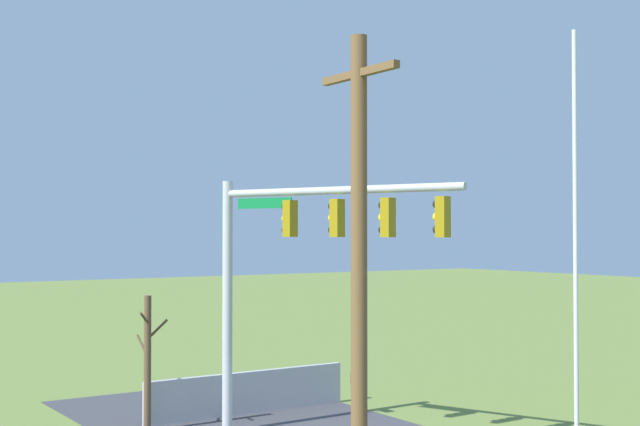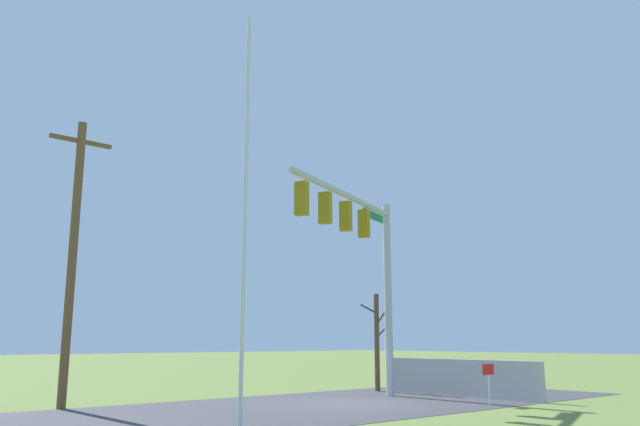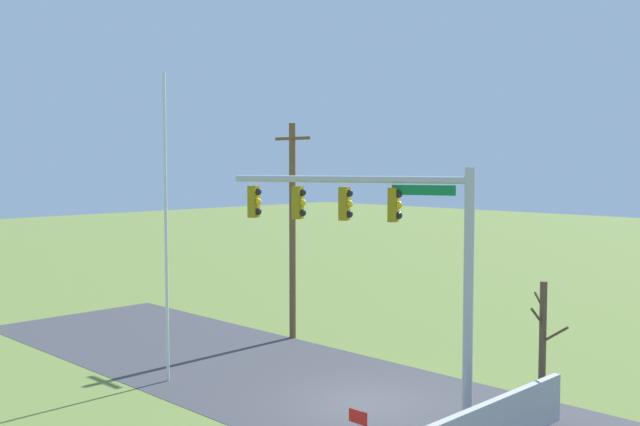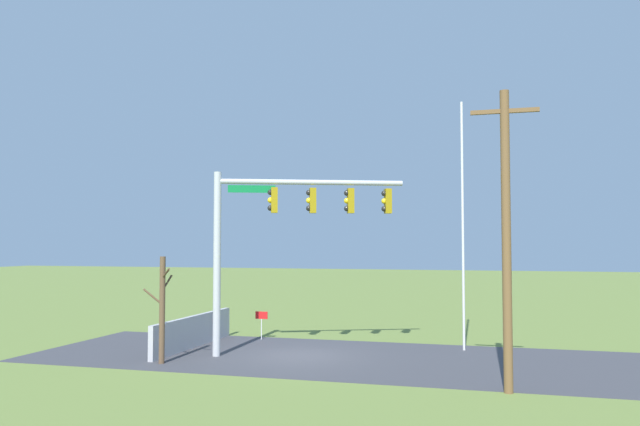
{
  "view_description": "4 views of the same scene",
  "coord_description": "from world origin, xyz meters",
  "px_view_note": "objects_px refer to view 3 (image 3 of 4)",
  "views": [
    {
      "loc": [
        -18.31,
        12.1,
        5.46
      ],
      "look_at": [
        0.03,
        -0.17,
        5.97
      ],
      "focal_mm": 48.69,
      "sensor_mm": 36.0,
      "label": 1
    },
    {
      "loc": [
        -14.14,
        -15.14,
        1.92
      ],
      "look_at": [
        -1.41,
        -0.33,
        5.82
      ],
      "focal_mm": 35.93,
      "sensor_mm": 36.0,
      "label": 2
    },
    {
      "loc": [
        14.19,
        -16.02,
        6.99
      ],
      "look_at": [
        -1.11,
        -0.68,
        5.54
      ],
      "focal_mm": 41.82,
      "sensor_mm": 36.0,
      "label": 3
    },
    {
      "loc": [
        -6.99,
        22.55,
        4.17
      ],
      "look_at": [
        -0.71,
        -0.29,
        5.34
      ],
      "focal_mm": 35.16,
      "sensor_mm": 36.0,
      "label": 4
    }
  ],
  "objects_px": {
    "flagpole": "(166,229)",
    "open_sign": "(358,423)",
    "signal_mast": "(387,234)",
    "bare_tree": "(543,346)",
    "utility_pole": "(292,227)"
  },
  "relations": [
    {
      "from": "signal_mast",
      "to": "open_sign",
      "type": "distance_m",
      "value": 5.66
    },
    {
      "from": "open_sign",
      "to": "signal_mast",
      "type": "bearing_deg",
      "value": 120.15
    },
    {
      "from": "signal_mast",
      "to": "open_sign",
      "type": "relative_size",
      "value": 5.64
    },
    {
      "from": "signal_mast",
      "to": "utility_pole",
      "type": "bearing_deg",
      "value": 154.06
    },
    {
      "from": "bare_tree",
      "to": "open_sign",
      "type": "xyz_separation_m",
      "value": [
        -1.42,
        -6.07,
        -1.02
      ]
    },
    {
      "from": "signal_mast",
      "to": "bare_tree",
      "type": "xyz_separation_m",
      "value": [
        3.39,
        2.68,
        -3.07
      ]
    },
    {
      "from": "flagpole",
      "to": "bare_tree",
      "type": "relative_size",
      "value": 2.64
    },
    {
      "from": "flagpole",
      "to": "bare_tree",
      "type": "xyz_separation_m",
      "value": [
        10.07,
        5.58,
        -3.0
      ]
    },
    {
      "from": "flagpole",
      "to": "open_sign",
      "type": "bearing_deg",
      "value": -3.24
    },
    {
      "from": "signal_mast",
      "to": "open_sign",
      "type": "height_order",
      "value": "signal_mast"
    },
    {
      "from": "signal_mast",
      "to": "utility_pole",
      "type": "height_order",
      "value": "utility_pole"
    },
    {
      "from": "flagpole",
      "to": "open_sign",
      "type": "relative_size",
      "value": 8.07
    },
    {
      "from": "flagpole",
      "to": "utility_pole",
      "type": "xyz_separation_m",
      "value": [
        -1.5,
        6.88,
        -0.48
      ]
    },
    {
      "from": "signal_mast",
      "to": "open_sign",
      "type": "xyz_separation_m",
      "value": [
        1.97,
        -3.39,
        -4.09
      ]
    },
    {
      "from": "signal_mast",
      "to": "flagpole",
      "type": "distance_m",
      "value": 7.29
    }
  ]
}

